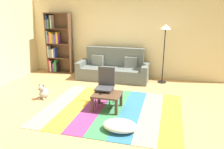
% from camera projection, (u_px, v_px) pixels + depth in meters
% --- Properties ---
extents(ground_plane, '(14.00, 14.00, 0.00)m').
position_uv_depth(ground_plane, '(105.00, 105.00, 5.24)').
color(ground_plane, tan).
extents(back_wall, '(6.80, 0.10, 2.70)m').
position_uv_depth(back_wall, '(127.00, 36.00, 7.20)').
color(back_wall, beige).
rests_on(back_wall, ground_plane).
extents(rug, '(3.05, 2.46, 0.01)m').
position_uv_depth(rug, '(112.00, 109.00, 5.01)').
color(rug, tan).
rests_on(rug, ground_plane).
extents(couch, '(2.26, 0.80, 1.00)m').
position_uv_depth(couch, '(113.00, 69.00, 7.09)').
color(couch, '#59605B').
rests_on(couch, ground_plane).
extents(bookshelf, '(0.90, 0.28, 2.07)m').
position_uv_depth(bookshelf, '(56.00, 44.00, 7.68)').
color(bookshelf, brown).
rests_on(bookshelf, ground_plane).
extents(coffee_table, '(0.62, 0.55, 0.37)m').
position_uv_depth(coffee_table, '(107.00, 96.00, 4.96)').
color(coffee_table, '#513826').
rests_on(coffee_table, rug).
extents(pouf, '(0.65, 0.44, 0.20)m').
position_uv_depth(pouf, '(120.00, 126.00, 4.12)').
color(pouf, white).
rests_on(pouf, rug).
extents(dog, '(0.22, 0.35, 0.40)m').
position_uv_depth(dog, '(44.00, 92.00, 5.60)').
color(dog, '#9E998E').
rests_on(dog, ground_plane).
extents(standing_lamp, '(0.32, 0.32, 1.77)m').
position_uv_depth(standing_lamp, '(165.00, 34.00, 6.42)').
color(standing_lamp, black).
rests_on(standing_lamp, ground_plane).
extents(tv_remote, '(0.12, 0.15, 0.02)m').
position_uv_depth(tv_remote, '(102.00, 93.00, 4.92)').
color(tv_remote, black).
rests_on(tv_remote, coffee_table).
extents(folding_chair, '(0.40, 0.40, 0.90)m').
position_uv_depth(folding_chair, '(105.00, 83.00, 5.16)').
color(folding_chair, '#38383D').
rests_on(folding_chair, ground_plane).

